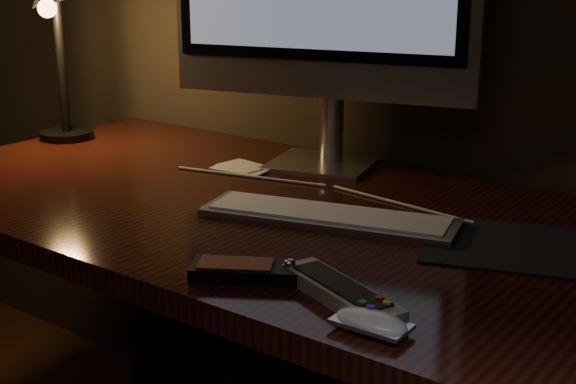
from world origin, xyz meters
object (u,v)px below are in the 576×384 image
Objects in this scene: desk at (313,265)px; media_remote at (250,270)px; mouse at (371,325)px; tv_remote at (341,293)px; desk_lamp at (52,18)px; keyboard at (329,216)px.

media_remote is (0.14, -0.35, 0.14)m from desk.
tv_remote reaches higher than mouse.
tv_remote is 1.08m from desk_lamp.
desk is 9.65× the size of media_remote.
keyboard is 1.00× the size of desk_lamp.
media_remote is at bearing -68.18° from desk.
mouse is at bearing -63.85° from keyboard.
desk is 3.80× the size of desk_lamp.
tv_remote reaches higher than desk.
desk is at bearing 130.86° from mouse.
media_remote is at bearing 168.26° from mouse.
media_remote is at bearing -13.17° from desk_lamp.
keyboard is at bearing 148.29° from tv_remote.
mouse is at bearing -47.58° from desk.
desk is 0.46m from tv_remote.
tv_remote is (0.28, -0.34, 0.14)m from desk.
desk_lamp is at bearing 126.23° from media_remote.
mouse is 0.44× the size of tv_remote.
media_remote is at bearing -154.10° from tv_remote.
mouse is at bearing -41.41° from media_remote.
media_remote is 0.14m from tv_remote.
desk is 3.78× the size of keyboard.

